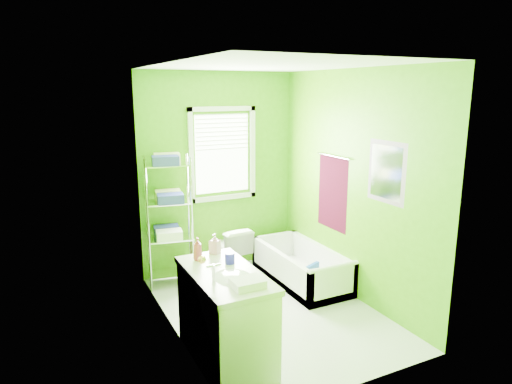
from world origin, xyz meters
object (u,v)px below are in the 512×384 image
toilet (230,250)px  vanity (226,314)px  bathtub (302,271)px  wire_shelf_unit (170,207)px

toilet → vanity: size_ratio=0.60×
toilet → vanity: 1.92m
toilet → vanity: (-0.79, -1.75, 0.11)m
toilet → vanity: vanity is taller
bathtub → toilet: toilet is taller
toilet → wire_shelf_unit: wire_shelf_unit is taller
bathtub → toilet: size_ratio=2.14×
toilet → bathtub: bearing=135.4°
bathtub → wire_shelf_unit: 1.83m
wire_shelf_unit → bathtub: bearing=-25.0°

